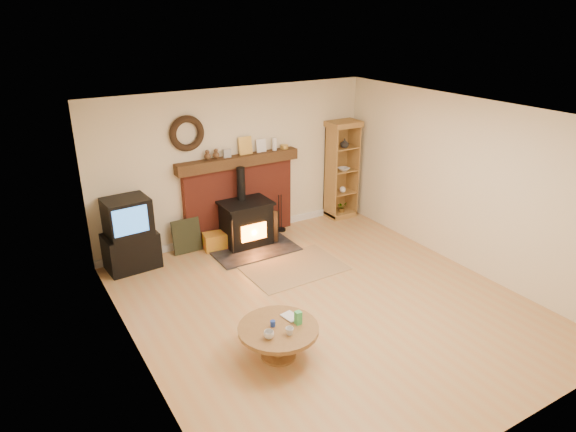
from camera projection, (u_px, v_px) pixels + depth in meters
ground at (327, 304)px, 7.03m from camera, size 5.50×5.50×0.00m
room_shell at (325, 184)px, 6.45m from camera, size 5.02×5.52×2.61m
chimney_breast at (239, 194)px, 8.85m from camera, size 2.20×0.22×1.78m
wood_stove at (247, 224)px, 8.67m from camera, size 1.40×1.00×1.34m
area_rug at (294, 268)px, 8.02m from camera, size 1.53×1.06×0.01m
tv_unit at (130, 235)px, 7.84m from camera, size 0.81×0.60×1.14m
curio_cabinet at (341, 170)px, 9.71m from camera, size 0.60×0.43×1.86m
firelog_box at (217, 241)px, 8.62m from camera, size 0.49×0.35×0.29m
leaning_painting at (187, 236)px, 8.45m from camera, size 0.48×0.13×0.57m
fire_tools at (281, 225)px, 9.33m from camera, size 0.16×0.16×0.70m
coffee_table at (279, 333)px, 5.86m from camera, size 0.93×0.93×0.56m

